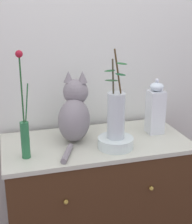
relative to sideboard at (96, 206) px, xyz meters
name	(u,v)px	position (x,y,z in m)	size (l,w,h in m)	color
wall_back	(81,63)	(0.00, 0.34, 0.85)	(4.40, 0.08, 2.60)	silver
sideboard	(96,206)	(0.00, 0.00, 0.00)	(1.08, 0.56, 0.90)	#442816
cat_sitting	(74,113)	(-0.11, 0.06, 0.61)	(0.27, 0.45, 0.40)	gray
vase_slim_green	(25,130)	(-0.41, -0.11, 0.60)	(0.06, 0.05, 0.56)	#286F41
bowl_porcelain	(116,143)	(0.08, -0.12, 0.48)	(0.20, 0.20, 0.06)	white
vase_glass_clear	(116,114)	(0.08, -0.12, 0.65)	(0.12, 0.14, 0.50)	silver
jar_lidded_porcelain	(155,109)	(0.39, 0.03, 0.61)	(0.10, 0.10, 0.34)	white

